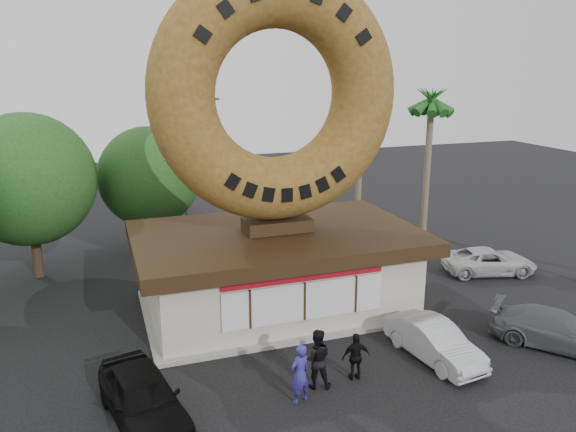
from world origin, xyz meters
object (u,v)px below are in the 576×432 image
Objects in this scene: car_silver at (434,341)px; donut_shop at (277,267)px; giant_donut at (276,95)px; person_left at (300,374)px; car_grey at (557,330)px; person_center at (317,359)px; car_white at (489,261)px; car_black at (143,397)px; street_lamp at (187,163)px; person_right at (356,357)px.

donut_shop is at bearing 115.60° from car_silver.
person_left is (-1.45, -6.55, -7.64)m from giant_donut.
car_grey is (8.27, -6.37, -7.92)m from giant_donut.
person_left is at bearing 56.24° from person_center.
person_left reaches higher than car_white.
car_black is (-5.20, -0.04, -0.21)m from person_center.
giant_donut reaches higher than car_black.
street_lamp is 1.84× the size of car_white.
person_right reaches higher than car_silver.
car_silver is (3.71, -5.66, -1.12)m from donut_shop.
giant_donut is at bearing 90.00° from donut_shop.
car_silver is (4.40, 0.27, -0.31)m from person_center.
car_grey is (8.27, -6.35, -1.12)m from donut_shop.
donut_shop is 2.58× the size of car_white.
car_silver is (9.60, 0.31, -0.11)m from car_black.
car_grey is 1.02× the size of car_white.
car_silver is at bearing 145.48° from car_white.
car_white is (10.73, 0.41, -1.16)m from donut_shop.
giant_donut reaches higher than street_lamp.
street_lamp is 16.37m from person_center.
person_left is at bearing 20.67° from person_right.
car_black reaches higher than car_white.
giant_donut is 13.10m from car_grey.
car_silver is at bearing -56.83° from giant_donut.
person_right is at bearing -83.82° from giant_donut.
car_grey is at bearing -37.61° from giant_donut.
car_grey is (8.96, -0.42, -0.31)m from person_center.
person_center is 0.49× the size of car_silver.
person_right is at bearing -81.09° from street_lamp.
street_lamp reaches higher than person_left.
car_grey is at bearing 174.62° from car_white.
car_silver is (5.16, 0.87, -0.29)m from person_left.
giant_donut is 2.16× the size of car_black.
person_right is (2.50, -15.96, -3.70)m from street_lamp.
car_grey is at bearing -13.08° from car_black.
person_center is 1.22× the size of person_right.
donut_shop is 6.06m from person_right.
giant_donut reaches higher than car_grey.
car_white is (7.03, 6.07, -0.04)m from car_silver.
car_white is (2.47, 6.76, -0.04)m from car_grey.
street_lamp is 1.82× the size of car_black.
donut_shop is 10.49m from car_grey.
person_left reaches higher than car_black.
street_lamp is 4.18× the size of person_center.
street_lamp is (-1.86, 10.00, -4.08)m from giant_donut.
car_grey is at bearing -164.58° from person_center.
donut_shop is at bearing -78.73° from person_right.
person_left is at bearing 141.30° from car_grey.
street_lamp reaches higher than donut_shop.
donut_shop is 6.02m from person_center.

